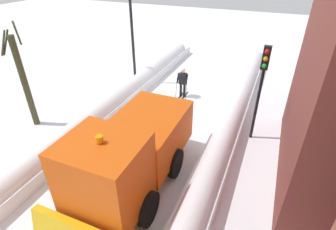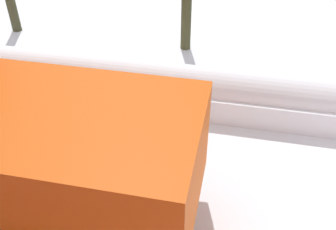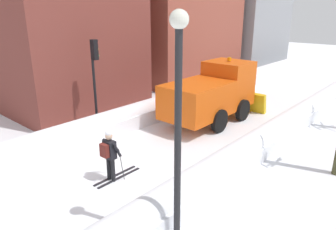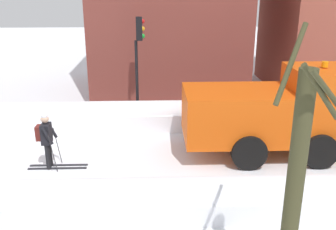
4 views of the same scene
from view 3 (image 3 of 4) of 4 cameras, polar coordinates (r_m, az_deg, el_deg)
ground_plane at (r=18.62m, az=14.50°, el=0.98°), size 80.00×80.00×0.00m
snowbank_left at (r=19.94m, az=6.98°, el=4.15°), size 1.10×36.00×1.14m
snowbank_right at (r=17.44m, az=23.34°, el=0.32°), size 1.10×36.00×1.01m
building_brick_mid at (r=26.23m, az=1.65°, el=18.73°), size 6.68×9.76×10.97m
plow_truck at (r=15.99m, az=8.22°, el=4.01°), size 3.20×5.98×3.12m
skier at (r=10.53m, az=-10.56°, el=-6.83°), size 0.62×1.80×1.81m
traffic_light_pole at (r=14.75m, az=-13.13°, el=8.39°), size 0.28×0.42×4.21m
street_lamp at (r=6.72m, az=1.86°, el=1.13°), size 0.40×0.40×5.50m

